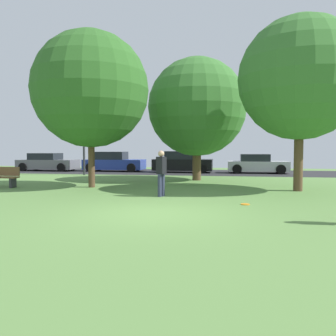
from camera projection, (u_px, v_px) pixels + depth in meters
The scene contains 13 objects.
ground_plane at pixel (152, 213), 9.23m from camera, with size 44.00×44.00×0.00m, color #5B8442.
road_strip at pixel (199, 172), 24.98m from camera, with size 44.00×6.40×0.01m, color #28282B.
oak_tree_left at pixel (91, 90), 15.18m from camera, with size 5.07×5.07×6.82m.
birch_tree_lone at pixel (300, 79), 13.85m from camera, with size 4.90×4.90×6.95m.
oak_tree_center at pixel (197, 107), 18.66m from camera, with size 5.26×5.26×6.56m.
person_thrower at pixel (161, 171), 12.40m from camera, with size 0.39×0.36×1.64m.
frisbee_disc at pixel (245, 204), 10.65m from camera, with size 0.27×0.27×0.03m, color orange.
parked_car_grey at pixel (48, 163), 26.77m from camera, with size 4.42×2.09×1.35m.
parked_car_blue at pixel (114, 162), 26.17m from camera, with size 4.46×2.09×1.47m.
parked_car_black at pixel (182, 163), 24.93m from camera, with size 4.21×1.99×1.52m.
parked_car_silver at pixel (257, 164), 24.19m from camera, with size 4.09×1.98×1.32m.
park_bench at pixel (1, 177), 15.40m from camera, with size 1.60×0.45×0.90m.
street_lamp_post at pixel (84, 140), 22.29m from camera, with size 0.14×0.14×4.50m, color #2D2D33.
Camera 1 is at (1.96, -8.94, 1.72)m, focal length 37.25 mm.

